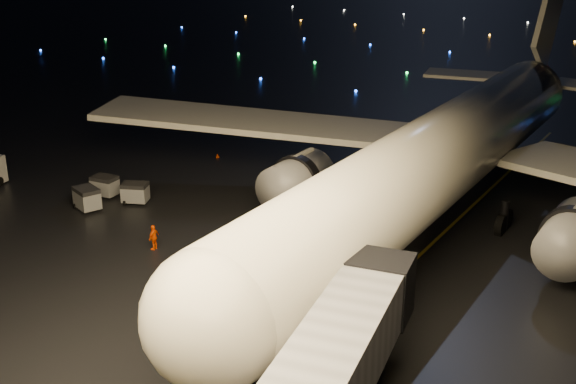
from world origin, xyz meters
name	(u,v)px	position (x,y,z in m)	size (l,w,h in m)	color
lane_centre	(405,269)	(12.00, 15.00, 0.01)	(0.25, 80.00, 0.02)	gold
airliner	(461,98)	(11.00, 26.61, 9.30)	(65.65, 62.36, 18.60)	white
belt_loader	(199,306)	(5.45, 1.26, 1.75)	(7.24, 1.97, 3.51)	silver
crew_c	(154,237)	(-4.41, 8.39, 0.93)	(1.09, 0.46, 1.87)	#FF5000
safety_cone_0	(317,213)	(2.26, 20.04, 0.24)	(0.42, 0.42, 0.48)	#E33702
safety_cone_1	(322,207)	(2.02, 21.29, 0.26)	(0.47, 0.47, 0.53)	#E33702
safety_cone_2	(282,210)	(-0.41, 19.06, 0.25)	(0.44, 0.44, 0.50)	#E33702
safety_cone_3	(218,155)	(-13.77, 27.95, 0.23)	(0.41, 0.41, 0.46)	#E33702
taxiway_lights	(551,55)	(0.00, 106.00, 0.18)	(164.00, 92.00, 0.36)	black
baggage_cart_0	(135,193)	(-11.91, 14.41, 0.87)	(2.06, 1.44, 1.75)	gray
baggage_cart_1	(87,199)	(-14.17, 11.24, 0.94)	(2.20, 1.54, 1.87)	gray
baggage_cart_2	(105,186)	(-15.24, 14.25, 0.89)	(2.08, 1.46, 1.77)	gray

